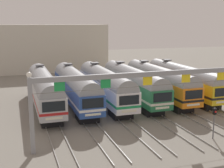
% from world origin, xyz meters
% --- Properties ---
extents(ground_plane, '(160.00, 160.00, 0.00)m').
position_xyz_m(ground_plane, '(0.00, 0.00, 0.00)').
color(ground_plane, gray).
extents(track_bed, '(21.61, 70.00, 0.15)m').
position_xyz_m(track_bed, '(0.00, 17.00, 0.07)').
color(track_bed, gray).
rests_on(track_bed, ground).
extents(commuter_train_stainless, '(2.88, 18.06, 5.05)m').
position_xyz_m(commuter_train_stainless, '(-10.05, -0.00, 2.69)').
color(commuter_train_stainless, '#B2B5BA').
rests_on(commuter_train_stainless, ground).
extents(commuter_train_blue, '(2.88, 18.06, 5.05)m').
position_xyz_m(commuter_train_blue, '(-6.03, -0.00, 2.69)').
color(commuter_train_blue, '#284C9E').
rests_on(commuter_train_blue, ground).
extents(commuter_train_white, '(2.88, 18.06, 5.05)m').
position_xyz_m(commuter_train_white, '(-2.01, -0.00, 2.69)').
color(commuter_train_white, white).
rests_on(commuter_train_white, ground).
extents(commuter_train_green, '(2.88, 18.06, 5.05)m').
position_xyz_m(commuter_train_green, '(2.01, -0.00, 2.69)').
color(commuter_train_green, '#236B42').
rests_on(commuter_train_green, ground).
extents(commuter_train_orange, '(2.88, 18.06, 5.05)m').
position_xyz_m(commuter_train_orange, '(6.03, -0.00, 2.69)').
color(commuter_train_orange, orange).
rests_on(commuter_train_orange, ground).
extents(commuter_train_yellow, '(2.88, 18.06, 5.05)m').
position_xyz_m(commuter_train_yellow, '(10.05, -0.00, 2.69)').
color(commuter_train_yellow, gold).
rests_on(commuter_train_yellow, ground).
extents(catenary_gantry, '(25.35, 0.44, 6.97)m').
position_xyz_m(catenary_gantry, '(0.00, -13.50, 5.34)').
color(catenary_gantry, gray).
rests_on(catenary_gantry, ground).
extents(yard_signal_mast, '(0.28, 0.35, 3.06)m').
position_xyz_m(yard_signal_mast, '(4.02, -15.50, 2.13)').
color(yard_signal_mast, '#59595E').
rests_on(yard_signal_mast, ground).
extents(maintenance_building, '(28.03, 10.00, 10.46)m').
position_xyz_m(maintenance_building, '(-6.80, 32.33, 5.23)').
color(maintenance_building, beige).
rests_on(maintenance_building, ground).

